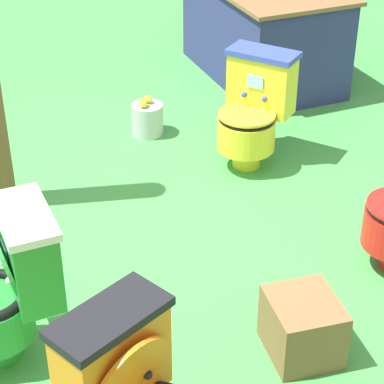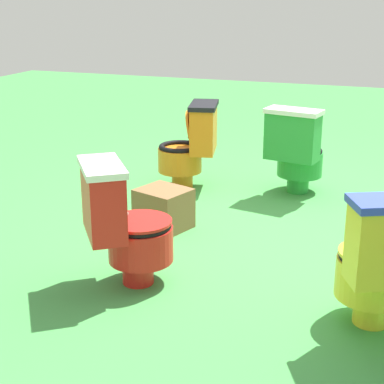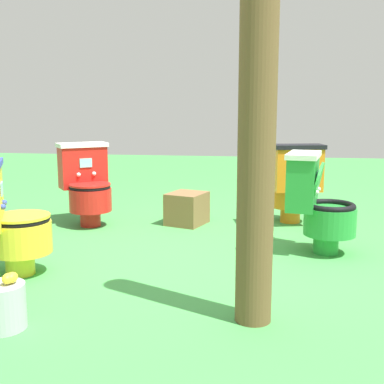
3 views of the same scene
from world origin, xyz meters
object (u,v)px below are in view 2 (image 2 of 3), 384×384
object	(u,v)px
toilet_yellow	(382,262)
toilet_red	(124,224)
toilet_orange	(191,145)
toilet_green	(297,150)
small_crate	(164,209)

from	to	relation	value
toilet_yellow	toilet_red	xyz separation A→B (m)	(1.38, -0.02, 0.00)
toilet_orange	toilet_green	size ratio (longest dim) A/B	1.00
toilet_red	small_crate	world-z (taller)	toilet_red
toilet_yellow	toilet_green	bearing A→B (deg)	86.22
toilet_yellow	toilet_orange	bearing A→B (deg)	106.23
toilet_green	toilet_orange	bearing A→B (deg)	-161.68
toilet_orange	toilet_green	bearing A→B (deg)	-95.41
toilet_red	toilet_yellow	bearing A→B (deg)	52.33
toilet_orange	toilet_red	size ratio (longest dim) A/B	1.00
toilet_orange	toilet_red	world-z (taller)	same
toilet_yellow	toilet_green	distance (m)	2.12
toilet_orange	small_crate	bearing A→B (deg)	175.43
toilet_red	small_crate	distance (m)	0.92
toilet_yellow	toilet_orange	xyz separation A→B (m)	(1.66, -1.85, 0.00)
toilet_yellow	small_crate	bearing A→B (deg)	123.48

